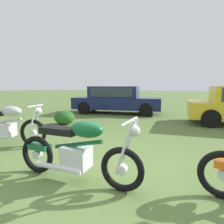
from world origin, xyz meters
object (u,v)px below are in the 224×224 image
motorcycle_green (76,151)px  shrub_low (64,117)px  motorcycle_silver (5,126)px  car_navy (116,98)px

motorcycle_green → shrub_low: bearing=128.9°
motorcycle_green → motorcycle_silver: bearing=161.4°
motorcycle_silver → motorcycle_green: bearing=-32.7°
motorcycle_silver → car_navy: (-0.09, 6.31, 0.31)m
car_navy → shrub_low: size_ratio=6.17×
shrub_low → car_navy: bearing=83.7°
motorcycle_silver → car_navy: 6.32m
motorcycle_green → shrub_low: 4.60m
motorcycle_green → shrub_low: motorcycle_green is taller
motorcycle_silver → car_navy: size_ratio=0.43×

